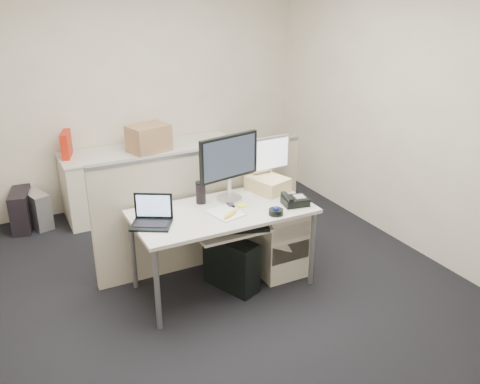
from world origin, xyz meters
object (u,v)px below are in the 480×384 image
desk (223,217)px  desk_phone (295,201)px  laptop (151,212)px  monitor_main (229,168)px

desk → desk_phone: size_ratio=7.19×
laptop → monitor_main: bearing=44.3°
monitor_main → laptop: 0.81m
desk → monitor_main: 0.43m
desk → monitor_main: monitor_main is taller
desk → desk_phone: (0.60, -0.18, 0.10)m
desk_phone → desk: bearing=173.4°
desk → laptop: (-0.62, -0.02, 0.18)m
monitor_main → desk_phone: 0.63m
desk_phone → laptop: bearing=-177.4°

